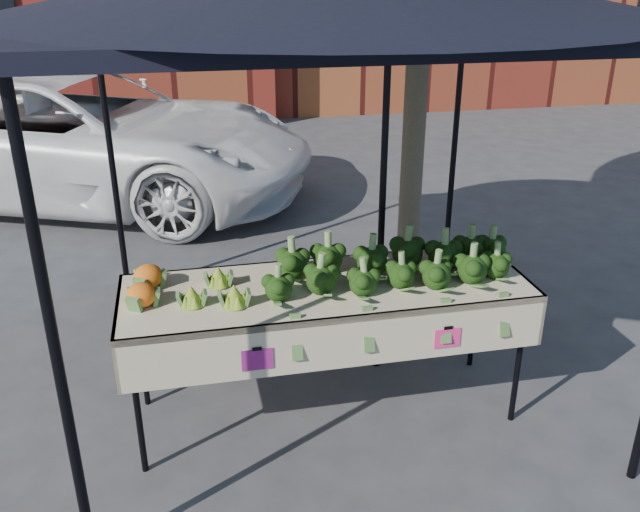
# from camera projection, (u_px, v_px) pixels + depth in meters

# --- Properties ---
(ground) EXTENTS (90.00, 90.00, 0.00)m
(ground) POSITION_uv_depth(u_px,v_px,m) (293.00, 412.00, 4.33)
(ground) COLOR #343437
(table) EXTENTS (2.41, 0.83, 0.90)m
(table) POSITION_uv_depth(u_px,v_px,m) (326.00, 351.00, 4.16)
(table) COLOR beige
(table) RESTS_ON ground
(canopy) EXTENTS (3.16, 3.16, 2.74)m
(canopy) POSITION_uv_depth(u_px,v_px,m) (326.00, 180.00, 4.28)
(canopy) COLOR black
(canopy) RESTS_ON ground
(broccoli_heap) EXTENTS (1.57, 0.54, 0.23)m
(broccoli_heap) POSITION_uv_depth(u_px,v_px,m) (390.00, 260.00, 4.02)
(broccoli_heap) COLOR black
(broccoli_heap) RESTS_ON table
(romanesco_cluster) EXTENTS (0.41, 0.45, 0.18)m
(romanesco_cluster) POSITION_uv_depth(u_px,v_px,m) (212.00, 283.00, 3.81)
(romanesco_cluster) COLOR #81A624
(romanesco_cluster) RESTS_ON table
(cauliflower_pair) EXTENTS (0.21, 0.41, 0.16)m
(cauliflower_pair) POSITION_uv_depth(u_px,v_px,m) (145.00, 283.00, 3.82)
(cauliflower_pair) COLOR orange
(cauliflower_pair) RESTS_ON table
(street_tree) EXTENTS (2.40, 2.40, 4.73)m
(street_tree) POSITION_uv_depth(u_px,v_px,m) (421.00, 6.00, 4.47)
(street_tree) COLOR #1E4C14
(street_tree) RESTS_ON ground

